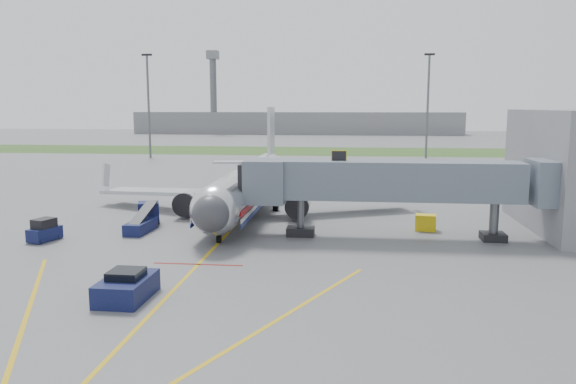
# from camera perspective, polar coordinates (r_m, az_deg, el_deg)

# --- Properties ---
(ground) EXTENTS (400.00, 400.00, 0.00)m
(ground) POSITION_cam_1_polar(r_m,az_deg,el_deg) (41.46, -7.66, -5.77)
(ground) COLOR #565659
(ground) RESTS_ON ground
(grass_strip) EXTENTS (300.00, 25.00, 0.01)m
(grass_strip) POSITION_cam_1_polar(r_m,az_deg,el_deg) (129.72, 1.90, 4.19)
(grass_strip) COLOR #2D4C1E
(grass_strip) RESTS_ON ground
(apron_markings) EXTENTS (21.52, 50.00, 0.01)m
(apron_markings) POSITION_cam_1_polar(r_m,az_deg,el_deg) (34.61, -10.62, -8.79)
(apron_markings) COLOR gold
(apron_markings) RESTS_ON ground
(airliner) EXTENTS (32.10, 35.67, 10.25)m
(airliner) POSITION_cam_1_polar(r_m,az_deg,el_deg) (55.60, -3.95, 0.78)
(airliner) COLOR silver
(airliner) RESTS_ON ground
(jet_bridge) EXTENTS (25.30, 4.00, 6.90)m
(jet_bridge) POSITION_cam_1_polar(r_m,az_deg,el_deg) (44.43, 10.15, 1.02)
(jet_bridge) COLOR slate
(jet_bridge) RESTS_ON ground
(light_mast_left) EXTENTS (2.00, 0.44, 20.40)m
(light_mast_left) POSITION_cam_1_polar(r_m,az_deg,el_deg) (115.98, -13.98, 8.73)
(light_mast_left) COLOR #595B60
(light_mast_left) RESTS_ON ground
(light_mast_right) EXTENTS (2.00, 0.44, 20.40)m
(light_mast_right) POSITION_cam_1_polar(r_m,az_deg,el_deg) (114.95, 14.02, 8.73)
(light_mast_right) COLOR #595B60
(light_mast_right) RESTS_ON ground
(distant_terminal) EXTENTS (120.00, 14.00, 8.00)m
(distant_terminal) POSITION_cam_1_polar(r_m,az_deg,el_deg) (209.97, 0.84, 7.04)
(distant_terminal) COLOR slate
(distant_terminal) RESTS_ON ground
(control_tower) EXTENTS (4.00, 4.00, 30.00)m
(control_tower) POSITION_cam_1_polar(r_m,az_deg,el_deg) (210.04, -7.60, 10.60)
(control_tower) COLOR #595B60
(control_tower) RESTS_ON ground
(pushback_tug) EXTENTS (2.43, 3.92, 1.62)m
(pushback_tug) POSITION_cam_1_polar(r_m,az_deg,el_deg) (31.92, -16.07, -9.24)
(pushback_tug) COLOR #0C1535
(pushback_tug) RESTS_ON ground
(baggage_tug) EXTENTS (1.95, 2.77, 1.75)m
(baggage_tug) POSITION_cam_1_polar(r_m,az_deg,el_deg) (47.31, -23.50, -3.65)
(baggage_tug) COLOR #0C1535
(baggage_tug) RESTS_ON ground
(baggage_cart_a) EXTENTS (2.33, 2.33, 1.97)m
(baggage_cart_a) POSITION_cam_1_polar(r_m,az_deg,el_deg) (50.95, -13.96, -2.07)
(baggage_cart_a) COLOR #0C1535
(baggage_cart_a) RESTS_ON ground
(baggage_cart_b) EXTENTS (1.96, 1.96, 1.90)m
(baggage_cart_b) POSITION_cam_1_polar(r_m,az_deg,el_deg) (54.65, -9.83, -1.25)
(baggage_cart_b) COLOR #0C1535
(baggage_cart_b) RESTS_ON ground
(baggage_cart_c) EXTENTS (1.99, 1.99, 1.72)m
(baggage_cart_c) POSITION_cam_1_polar(r_m,az_deg,el_deg) (54.36, -7.46, -1.35)
(baggage_cart_c) COLOR #0C1535
(baggage_cart_c) RESTS_ON ground
(belt_loader) EXTENTS (1.66, 4.62, 2.23)m
(belt_loader) POSITION_cam_1_polar(r_m,az_deg,el_deg) (47.94, -14.73, -3.32)
(belt_loader) COLOR #0C1535
(belt_loader) RESTS_ON ground
(ground_power_cart) EXTENTS (1.84, 1.38, 1.34)m
(ground_power_cart) POSITION_cam_1_polar(r_m,az_deg,el_deg) (48.36, 13.81, -3.05)
(ground_power_cart) COLOR yellow
(ground_power_cart) RESTS_ON ground
(ramp_worker) EXTENTS (0.67, 0.55, 1.60)m
(ramp_worker) POSITION_cam_1_polar(r_m,az_deg,el_deg) (54.09, -8.60, -1.50)
(ramp_worker) COLOR #A3D419
(ramp_worker) RESTS_ON ground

